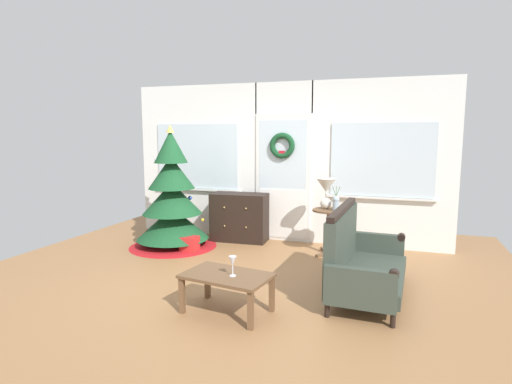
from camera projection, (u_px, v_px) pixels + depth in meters
ground_plane at (237, 281)px, 4.99m from camera, size 6.76×6.76×0.00m
back_wall_with_door at (283, 162)px, 6.76m from camera, size 5.20×0.19×2.55m
christmas_tree at (172, 205)px, 6.43m from camera, size 1.35×1.35×1.87m
dresser_cabinet at (239, 217)px, 6.82m from camera, size 0.92×0.48×0.78m
settee_sofa at (359, 260)px, 4.55m from camera, size 0.79×1.58×0.96m
side_table at (329, 222)px, 6.03m from camera, size 0.50×0.48×0.66m
table_lamp at (326, 189)px, 6.02m from camera, size 0.28×0.28×0.44m
flower_vase at (336, 202)px, 5.90m from camera, size 0.11×0.10×0.35m
coffee_table at (227, 280)px, 4.07m from camera, size 0.91×0.64×0.39m
wine_glass at (233, 262)px, 3.99m from camera, size 0.08×0.08×0.20m
gift_box at (190, 244)px, 6.18m from camera, size 0.24×0.21×0.24m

